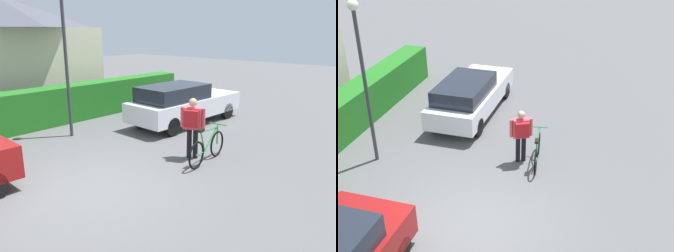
% 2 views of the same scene
% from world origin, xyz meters
% --- Properties ---
extents(ground_plane, '(60.00, 60.00, 0.00)m').
position_xyz_m(ground_plane, '(0.00, 0.00, 0.00)').
color(ground_plane, '#575757').
extents(parked_car_far, '(4.51, 1.76, 1.43)m').
position_xyz_m(parked_car_far, '(5.36, 1.87, 0.75)').
color(parked_car_far, silver).
rests_on(parked_car_far, ground).
extents(bicycle, '(1.74, 0.50, 0.95)m').
position_xyz_m(bicycle, '(2.89, -0.95, 0.38)').
color(bicycle, black).
rests_on(bicycle, ground).
extents(person_rider, '(0.48, 0.60, 1.58)m').
position_xyz_m(person_rider, '(2.87, -0.49, 0.95)').
color(person_rider, black).
rests_on(person_rider, ground).
extents(street_lamp, '(0.28, 0.28, 4.55)m').
position_xyz_m(street_lamp, '(1.89, 3.54, 2.91)').
color(street_lamp, '#38383D').
rests_on(street_lamp, ground).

